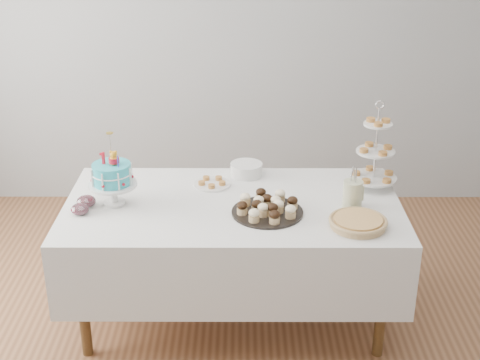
{
  "coord_description": "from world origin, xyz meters",
  "views": [
    {
      "loc": [
        0.05,
        -3.13,
        2.44
      ],
      "look_at": [
        0.04,
        0.3,
        0.91
      ],
      "focal_mm": 50.0,
      "sensor_mm": 36.0,
      "label": 1
    }
  ],
  "objects_px": {
    "table": "(233,238)",
    "birthday_cake": "(113,186)",
    "plate_stack": "(246,169)",
    "cupcake_tray": "(267,206)",
    "pie": "(358,222)",
    "jam_bowl_b": "(80,209)",
    "utensil_pitcher": "(353,193)",
    "pastry_plate": "(212,183)",
    "tiered_stand": "(376,152)",
    "jam_bowl_a": "(86,201)"
  },
  "relations": [
    {
      "from": "jam_bowl_b",
      "to": "birthday_cake",
      "type": "bearing_deg",
      "value": 36.92
    },
    {
      "from": "tiered_stand",
      "to": "pastry_plate",
      "type": "xyz_separation_m",
      "value": [
        -0.97,
        0.02,
        -0.21
      ]
    },
    {
      "from": "tiered_stand",
      "to": "jam_bowl_b",
      "type": "relative_size",
      "value": 5.33
    },
    {
      "from": "table",
      "to": "pie",
      "type": "distance_m",
      "value": 0.77
    },
    {
      "from": "cupcake_tray",
      "to": "pastry_plate",
      "type": "height_order",
      "value": "cupcake_tray"
    },
    {
      "from": "tiered_stand",
      "to": "birthday_cake",
      "type": "bearing_deg",
      "value": -171.05
    },
    {
      "from": "plate_stack",
      "to": "birthday_cake",
      "type": "bearing_deg",
      "value": -151.39
    },
    {
      "from": "table",
      "to": "birthday_cake",
      "type": "bearing_deg",
      "value": -179.01
    },
    {
      "from": "pastry_plate",
      "to": "jam_bowl_a",
      "type": "height_order",
      "value": "jam_bowl_a"
    },
    {
      "from": "table",
      "to": "jam_bowl_a",
      "type": "bearing_deg",
      "value": -177.17
    },
    {
      "from": "cupcake_tray",
      "to": "utensil_pitcher",
      "type": "xyz_separation_m",
      "value": [
        0.48,
        0.07,
        0.04
      ]
    },
    {
      "from": "pie",
      "to": "jam_bowl_a",
      "type": "height_order",
      "value": "jam_bowl_a"
    },
    {
      "from": "birthday_cake",
      "to": "jam_bowl_b",
      "type": "distance_m",
      "value": 0.22
    },
    {
      "from": "tiered_stand",
      "to": "jam_bowl_a",
      "type": "distance_m",
      "value": 1.7
    },
    {
      "from": "utensil_pitcher",
      "to": "jam_bowl_b",
      "type": "bearing_deg",
      "value": -161.54
    },
    {
      "from": "tiered_stand",
      "to": "pie",
      "type": "bearing_deg",
      "value": -108.49
    },
    {
      "from": "tiered_stand",
      "to": "pastry_plate",
      "type": "distance_m",
      "value": 0.99
    },
    {
      "from": "pie",
      "to": "utensil_pitcher",
      "type": "relative_size",
      "value": 1.27
    },
    {
      "from": "pie",
      "to": "utensil_pitcher",
      "type": "xyz_separation_m",
      "value": [
        0.0,
        0.23,
        0.06
      ]
    },
    {
      "from": "birthday_cake",
      "to": "jam_bowl_b",
      "type": "xyz_separation_m",
      "value": [
        -0.17,
        -0.12,
        -0.09
      ]
    },
    {
      "from": "tiered_stand",
      "to": "plate_stack",
      "type": "relative_size",
      "value": 2.71
    },
    {
      "from": "table",
      "to": "jam_bowl_b",
      "type": "distance_m",
      "value": 0.89
    },
    {
      "from": "jam_bowl_a",
      "to": "pastry_plate",
      "type": "bearing_deg",
      "value": 22.53
    },
    {
      "from": "jam_bowl_a",
      "to": "plate_stack",
      "type": "bearing_deg",
      "value": 25.93
    },
    {
      "from": "cupcake_tray",
      "to": "utensil_pitcher",
      "type": "distance_m",
      "value": 0.49
    },
    {
      "from": "pie",
      "to": "jam_bowl_b",
      "type": "relative_size",
      "value": 3.08
    },
    {
      "from": "plate_stack",
      "to": "utensil_pitcher",
      "type": "height_order",
      "value": "utensil_pitcher"
    },
    {
      "from": "cupcake_tray",
      "to": "jam_bowl_a",
      "type": "distance_m",
      "value": 1.02
    },
    {
      "from": "tiered_stand",
      "to": "jam_bowl_b",
      "type": "bearing_deg",
      "value": -167.8
    },
    {
      "from": "pastry_plate",
      "to": "jam_bowl_a",
      "type": "xyz_separation_m",
      "value": [
        -0.7,
        -0.29,
        0.02
      ]
    },
    {
      "from": "jam_bowl_b",
      "to": "plate_stack",
      "type": "bearing_deg",
      "value": 30.22
    },
    {
      "from": "pie",
      "to": "tiered_stand",
      "type": "distance_m",
      "value": 0.57
    },
    {
      "from": "plate_stack",
      "to": "utensil_pitcher",
      "type": "relative_size",
      "value": 0.81
    },
    {
      "from": "birthday_cake",
      "to": "pie",
      "type": "relative_size",
      "value": 1.35
    },
    {
      "from": "utensil_pitcher",
      "to": "birthday_cake",
      "type": "bearing_deg",
      "value": -166.46
    },
    {
      "from": "tiered_stand",
      "to": "utensil_pitcher",
      "type": "height_order",
      "value": "tiered_stand"
    },
    {
      "from": "table",
      "to": "plate_stack",
      "type": "relative_size",
      "value": 9.61
    },
    {
      "from": "table",
      "to": "pastry_plate",
      "type": "height_order",
      "value": "pastry_plate"
    },
    {
      "from": "birthday_cake",
      "to": "pie",
      "type": "xyz_separation_m",
      "value": [
        1.34,
        -0.27,
        -0.09
      ]
    },
    {
      "from": "pie",
      "to": "utensil_pitcher",
      "type": "bearing_deg",
      "value": 89.31
    },
    {
      "from": "jam_bowl_b",
      "to": "pie",
      "type": "bearing_deg",
      "value": -5.58
    },
    {
      "from": "pastry_plate",
      "to": "jam_bowl_b",
      "type": "distance_m",
      "value": 0.81
    },
    {
      "from": "plate_stack",
      "to": "cupcake_tray",
      "type": "bearing_deg",
      "value": -77.89
    },
    {
      "from": "table",
      "to": "pastry_plate",
      "type": "bearing_deg",
      "value": 117.19
    },
    {
      "from": "tiered_stand",
      "to": "cupcake_tray",
      "type": "bearing_deg",
      "value": -151.26
    },
    {
      "from": "pie",
      "to": "plate_stack",
      "type": "xyz_separation_m",
      "value": [
        -0.59,
        0.68,
        0.01
      ]
    },
    {
      "from": "table",
      "to": "cupcake_tray",
      "type": "height_order",
      "value": "cupcake_tray"
    },
    {
      "from": "table",
      "to": "birthday_cake",
      "type": "distance_m",
      "value": 0.76
    },
    {
      "from": "jam_bowl_a",
      "to": "birthday_cake",
      "type": "bearing_deg",
      "value": 10.88
    },
    {
      "from": "tiered_stand",
      "to": "jam_bowl_a",
      "type": "height_order",
      "value": "tiered_stand"
    }
  ]
}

